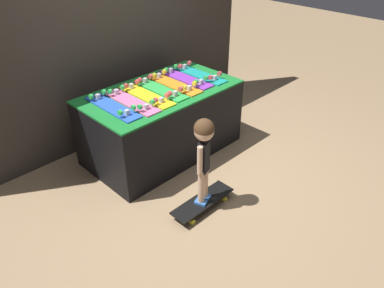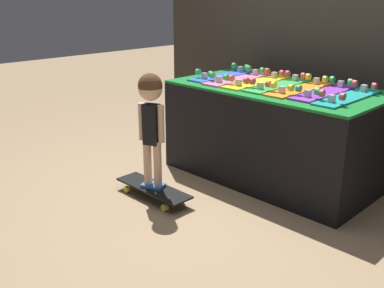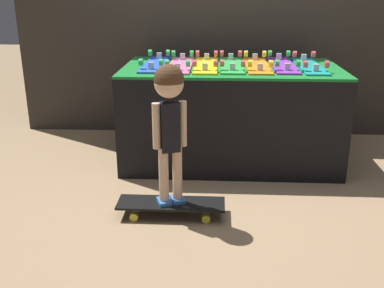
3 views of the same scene
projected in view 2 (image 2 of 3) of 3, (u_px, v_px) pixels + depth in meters
name	position (u px, v px, depth m)	size (l,w,h in m)	color
ground_plane	(226.00, 197.00, 3.49)	(16.00, 16.00, 0.00)	#9E7F5B
back_wall	(330.00, 31.00, 4.04)	(4.04, 0.10, 2.37)	#332D28
display_rack	(275.00, 133.00, 3.78)	(1.71, 0.94, 0.79)	black
skateboard_blue_on_rack	(223.00, 75.00, 4.07)	(0.18, 0.75, 0.09)	blue
skateboard_pink_on_rack	(238.00, 78.00, 3.91)	(0.18, 0.75, 0.09)	pink
skateboard_yellow_on_rack	(257.00, 81.00, 3.78)	(0.18, 0.75, 0.09)	yellow
skateboard_green_on_rack	(278.00, 84.00, 3.66)	(0.18, 0.75, 0.09)	green
skateboard_orange_on_rack	(300.00, 88.00, 3.52)	(0.18, 0.75, 0.09)	orange
skateboard_purple_on_rack	(325.00, 91.00, 3.40)	(0.18, 0.75, 0.09)	purple
skateboard_teal_on_rack	(348.00, 96.00, 3.24)	(0.18, 0.75, 0.09)	teal
skateboard_on_floor	(153.00, 189.00, 3.46)	(0.68, 0.20, 0.09)	black
child	(151.00, 109.00, 3.26)	(0.20, 0.18, 0.88)	#3870C6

